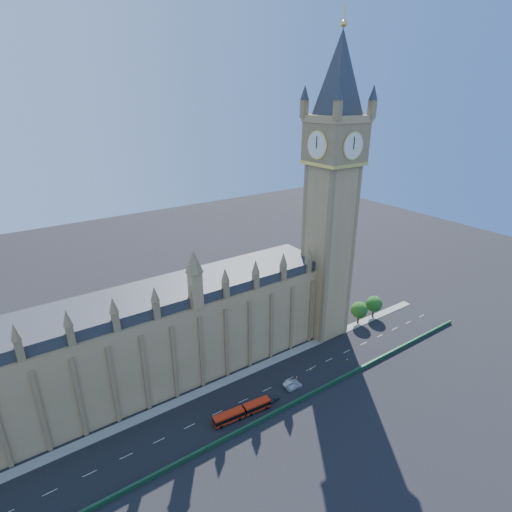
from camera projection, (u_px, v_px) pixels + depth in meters
ground at (255, 395)px, 110.59m from camera, size 400.00×400.00×0.00m
palace_westminster at (135, 344)px, 109.21m from camera, size 120.00×20.00×28.00m
elizabeth_tower at (333, 176)px, 120.79m from camera, size 20.59×20.59×105.00m
bridge_parapet at (275, 413)px, 103.47m from camera, size 160.00×0.60×1.20m
kerb_north at (237, 376)px, 117.85m from camera, size 160.00×3.00×0.16m
tree_east_near at (359, 309)px, 143.50m from camera, size 6.00×6.00×8.50m
tree_east_far at (374, 303)px, 147.68m from camera, size 6.00×6.00×8.50m
red_bus at (242, 412)px, 102.76m from camera, size 16.02×3.68×2.70m
car_grey at (272, 399)px, 108.05m from camera, size 4.56×2.12×1.51m
car_silver at (291, 383)px, 114.01m from camera, size 4.84×2.07×1.55m
car_white at (295, 386)px, 112.77m from camera, size 5.06×2.13×1.46m
cone_a at (315, 366)px, 121.80m from camera, size 0.39×0.39×0.62m
cone_b at (297, 377)px, 116.92m from camera, size 0.45×0.45×0.71m
cone_c at (311, 369)px, 120.44m from camera, size 0.49×0.49×0.76m
cone_d at (347, 360)px, 124.82m from camera, size 0.46×0.46×0.68m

